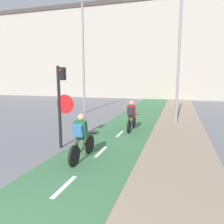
# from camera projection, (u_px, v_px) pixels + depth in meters

# --- Properties ---
(building_row_background) EXTENTS (60.00, 5.20, 11.30)m
(building_row_background) POSITION_uv_depth(u_px,v_px,m) (160.00, 51.00, 26.51)
(building_row_background) COLOR #B2A899
(building_row_background) RESTS_ON ground_plane
(traffic_light_pole) EXTENTS (0.67, 0.25, 2.92)m
(traffic_light_pole) POSITION_uv_depth(u_px,v_px,m) (61.00, 98.00, 7.64)
(traffic_light_pole) COLOR black
(traffic_light_pole) RESTS_ON ground_plane
(street_lamp_far) EXTENTS (0.36, 0.36, 7.83)m
(street_lamp_far) POSITION_uv_depth(u_px,v_px,m) (83.00, 45.00, 14.98)
(street_lamp_far) COLOR gray
(street_lamp_far) RESTS_ON ground_plane
(street_lamp_sidewalk) EXTENTS (0.36, 0.36, 7.08)m
(street_lamp_sidewalk) POSITION_uv_depth(u_px,v_px,m) (180.00, 42.00, 11.14)
(street_lamp_sidewalk) COLOR gray
(street_lamp_sidewalk) RESTS_ON ground_plane
(cyclist_near) EXTENTS (0.46, 1.77, 1.46)m
(cyclist_near) POSITION_uv_depth(u_px,v_px,m) (81.00, 138.00, 6.64)
(cyclist_near) COLOR black
(cyclist_near) RESTS_ON ground_plane
(cyclist_far) EXTENTS (0.46, 1.75, 1.45)m
(cyclist_far) POSITION_uv_depth(u_px,v_px,m) (131.00, 116.00, 10.33)
(cyclist_far) COLOR black
(cyclist_far) RESTS_ON ground_plane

